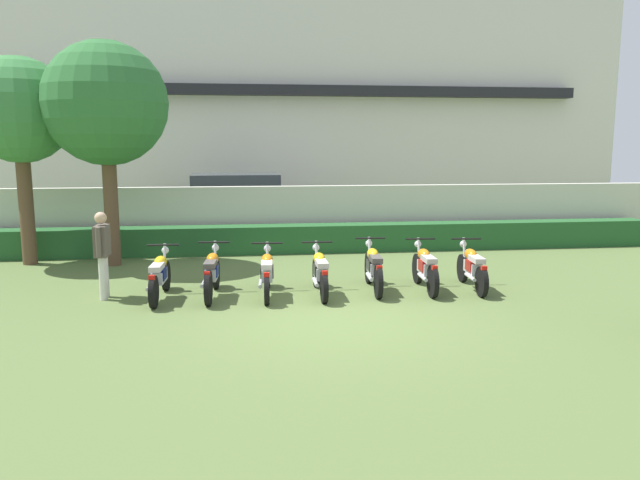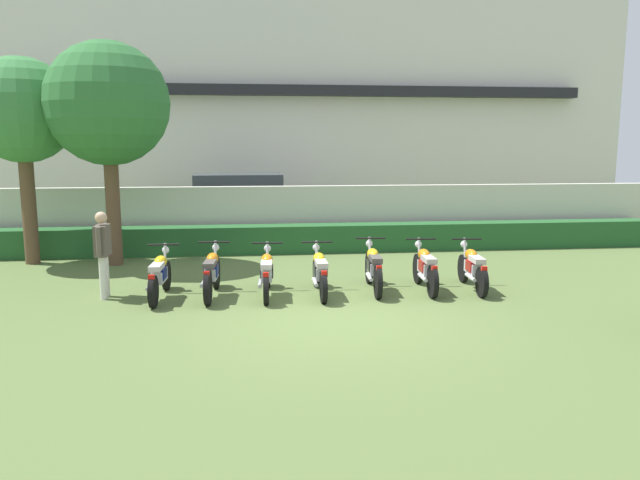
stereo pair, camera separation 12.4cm
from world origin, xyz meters
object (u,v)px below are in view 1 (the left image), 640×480
object	(u,v)px
motorcycle_in_row_2	(267,273)
motorcycle_in_row_4	(373,267)
motorcycle_in_row_1	(212,273)
parked_car	(241,204)
tree_near_inspector	(19,112)
motorcycle_in_row_5	(425,268)
motorcycle_in_row_3	(320,272)
inspector_person	(102,248)
motorcycle_in_row_0	(160,275)
motorcycle_in_row_6	(472,267)
tree_far_side	(106,105)

from	to	relation	value
motorcycle_in_row_2	motorcycle_in_row_4	distance (m)	2.07
motorcycle_in_row_1	motorcycle_in_row_2	distance (m)	1.02
parked_car	motorcycle_in_row_2	distance (m)	8.06
tree_near_inspector	motorcycle_in_row_5	world-z (taller)	tree_near_inspector
parked_car	motorcycle_in_row_1	world-z (taller)	parked_car
tree_near_inspector	motorcycle_in_row_3	world-z (taller)	tree_near_inspector
parked_car	inspector_person	distance (m)	8.24
motorcycle_in_row_1	motorcycle_in_row_0	bearing A→B (deg)	96.31
motorcycle_in_row_6	inspector_person	bearing A→B (deg)	93.11
inspector_person	tree_far_side	bearing A→B (deg)	98.22
motorcycle_in_row_0	motorcycle_in_row_2	bearing A→B (deg)	-87.90
tree_near_inspector	motorcycle_in_row_6	bearing A→B (deg)	-21.67
motorcycle_in_row_1	inspector_person	distance (m)	2.03
motorcycle_in_row_3	motorcycle_in_row_5	size ratio (longest dim) A/B	1.02
parked_car	motorcycle_in_row_3	size ratio (longest dim) A/B	2.45
motorcycle_in_row_2	motorcycle_in_row_3	distance (m)	0.99
parked_car	inspector_person	xyz separation A→B (m)	(-2.51, -7.85, 0.01)
tree_near_inspector	motorcycle_in_row_6	size ratio (longest dim) A/B	2.61
motorcycle_in_row_4	motorcycle_in_row_6	size ratio (longest dim) A/B	1.04
motorcycle_in_row_0	motorcycle_in_row_5	size ratio (longest dim) A/B	1.04
parked_car	motorcycle_in_row_5	xyz separation A→B (m)	(3.54, -7.98, -0.49)
tree_near_inspector	motorcycle_in_row_1	bearing A→B (deg)	-39.93
tree_near_inspector	motorcycle_in_row_4	size ratio (longest dim) A/B	2.51
tree_near_inspector	motorcycle_in_row_0	xyz separation A→B (m)	(3.49, -3.75, -3.10)
tree_near_inspector	motorcycle_in_row_1	distance (m)	6.55
motorcycle_in_row_0	motorcycle_in_row_5	distance (m)	5.03
inspector_person	motorcycle_in_row_1	bearing A→B (deg)	-3.41
parked_car	motorcycle_in_row_2	bearing A→B (deg)	-88.31
motorcycle_in_row_1	motorcycle_in_row_5	world-z (taller)	motorcycle_in_row_1
parked_car	motorcycle_in_row_2	xyz separation A→B (m)	(0.48, -8.03, -0.50)
parked_car	motorcycle_in_row_0	world-z (taller)	parked_car
inspector_person	parked_car	bearing A→B (deg)	72.28
motorcycle_in_row_1	motorcycle_in_row_5	size ratio (longest dim) A/B	1.05
inspector_person	motorcycle_in_row_2	bearing A→B (deg)	-3.38
tree_far_side	inspector_person	distance (m)	4.26
motorcycle_in_row_4	inspector_person	bearing A→B (deg)	93.65
tree_far_side	motorcycle_in_row_6	distance (m)	8.81
motorcycle_in_row_5	motorcycle_in_row_4	bearing A→B (deg)	86.79
parked_car	motorcycle_in_row_3	world-z (taller)	parked_car
tree_far_side	tree_near_inspector	bearing A→B (deg)	169.34
motorcycle_in_row_3	motorcycle_in_row_4	world-z (taller)	motorcycle_in_row_4
parked_car	motorcycle_in_row_2	size ratio (longest dim) A/B	2.43
motorcycle_in_row_5	inspector_person	bearing A→B (deg)	91.73
motorcycle_in_row_3	motorcycle_in_row_5	bearing A→B (deg)	-87.24
motorcycle_in_row_3	inspector_person	size ratio (longest dim) A/B	1.15
motorcycle_in_row_2	inspector_person	xyz separation A→B (m)	(-2.99, 0.18, 0.51)
tree_near_inspector	motorcycle_in_row_2	distance (m)	7.32
motorcycle_in_row_2	motorcycle_in_row_3	world-z (taller)	motorcycle_in_row_3
tree_far_side	motorcycle_in_row_5	bearing A→B (deg)	-27.20
tree_near_inspector	motorcycle_in_row_4	bearing A→B (deg)	-25.70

